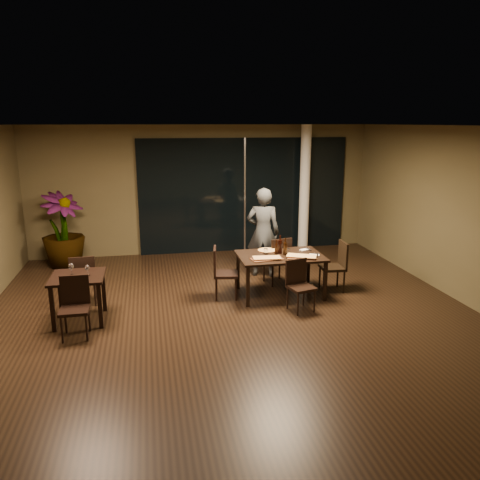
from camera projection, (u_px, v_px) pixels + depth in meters
name	position (u px, v px, depth m)	size (l,w,h in m)	color
ground	(234.00, 316.00, 7.57)	(8.00, 8.00, 0.00)	black
wall_back	(202.00, 190.00, 11.05)	(8.00, 0.10, 3.00)	#494127
wall_front	(335.00, 345.00, 3.35)	(8.00, 0.10, 3.00)	#494127
wall_right	(467.00, 216.00, 7.97)	(0.10, 8.00, 3.00)	#494127
ceiling	(233.00, 124.00, 6.83)	(8.00, 8.00, 0.04)	silver
window_panel	(244.00, 195.00, 11.19)	(5.00, 0.06, 2.70)	black
column	(305.00, 189.00, 11.13)	(0.24, 0.24, 3.00)	silver
main_table	(280.00, 259.00, 8.36)	(1.50, 1.00, 0.75)	black
side_table	(78.00, 283.00, 7.25)	(0.80, 0.80, 0.75)	black
chair_main_far	(279.00, 258.00, 8.95)	(0.52, 0.52, 0.93)	black
chair_main_near	(299.00, 282.00, 7.76)	(0.48, 0.48, 0.85)	black
chair_main_left	(221.00, 270.00, 8.26)	(0.49, 0.49, 0.92)	black
chair_main_right	(337.00, 263.00, 8.63)	(0.46, 0.46, 0.93)	black
chair_side_far	(83.00, 278.00, 7.92)	(0.44, 0.44, 0.89)	black
chair_side_near	(75.00, 303.00, 6.80)	(0.41, 0.41, 0.89)	black
diner	(263.00, 232.00, 9.37)	(0.61, 0.41, 1.80)	#2C2E30
potted_plant	(63.00, 230.00, 10.02)	(0.88, 0.88, 1.62)	#1D4D19
pizza_board_left	(267.00, 259.00, 8.07)	(0.55, 0.27, 0.01)	#482717
pizza_board_right	(302.00, 257.00, 8.17)	(0.51, 0.26, 0.01)	#4E2C19
oblong_pizza_left	(267.00, 258.00, 8.06)	(0.46, 0.21, 0.02)	maroon
oblong_pizza_right	(302.00, 256.00, 8.17)	(0.49, 0.23, 0.02)	maroon
round_pizza	(267.00, 250.00, 8.60)	(0.33, 0.33, 0.01)	red
bottle_a	(276.00, 247.00, 8.34)	(0.06, 0.06, 0.27)	black
bottle_b	(285.00, 246.00, 8.31)	(0.07, 0.07, 0.31)	black
bottle_c	(280.00, 244.00, 8.39)	(0.07, 0.07, 0.33)	black
tumbler_left	(266.00, 251.00, 8.40)	(0.08, 0.08, 0.10)	white
tumbler_right	(289.00, 251.00, 8.44)	(0.07, 0.07, 0.09)	white
napkin_near	(314.00, 255.00, 8.31)	(0.18, 0.10, 0.01)	white
napkin_far	(305.00, 250.00, 8.66)	(0.18, 0.10, 0.01)	white
wine_glass_a	(71.00, 269.00, 7.23)	(0.08, 0.08, 0.18)	white
wine_glass_b	(87.00, 271.00, 7.20)	(0.07, 0.07, 0.16)	white
side_napkin	(80.00, 279.00, 7.04)	(0.18, 0.11, 0.01)	silver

